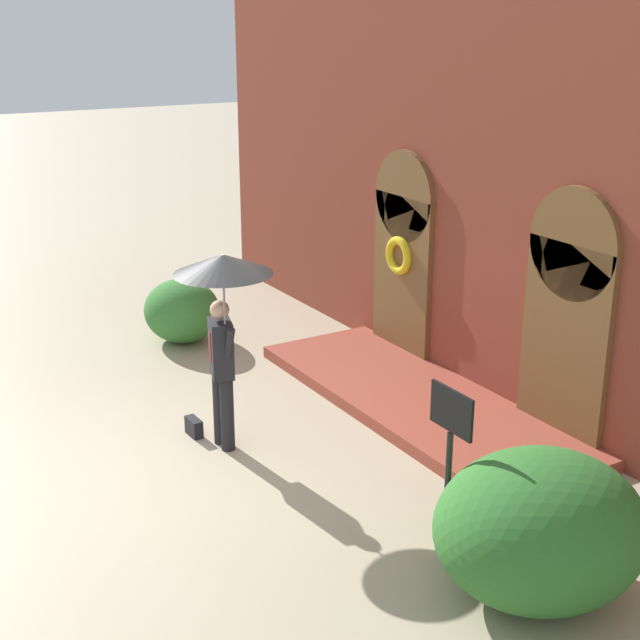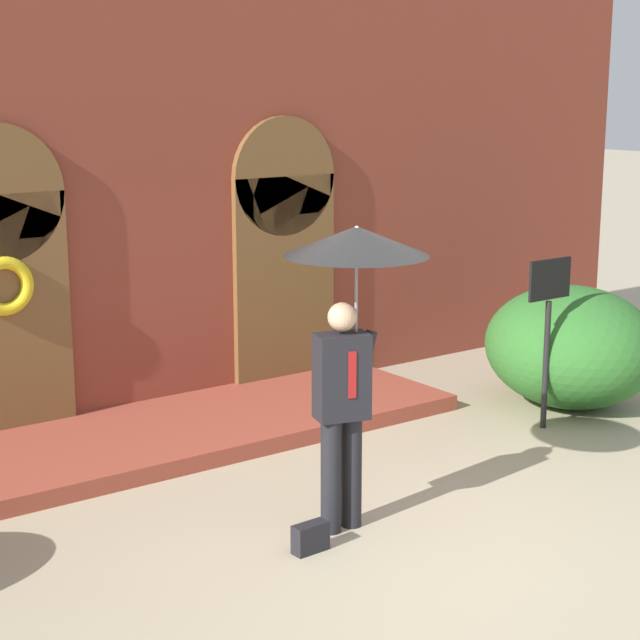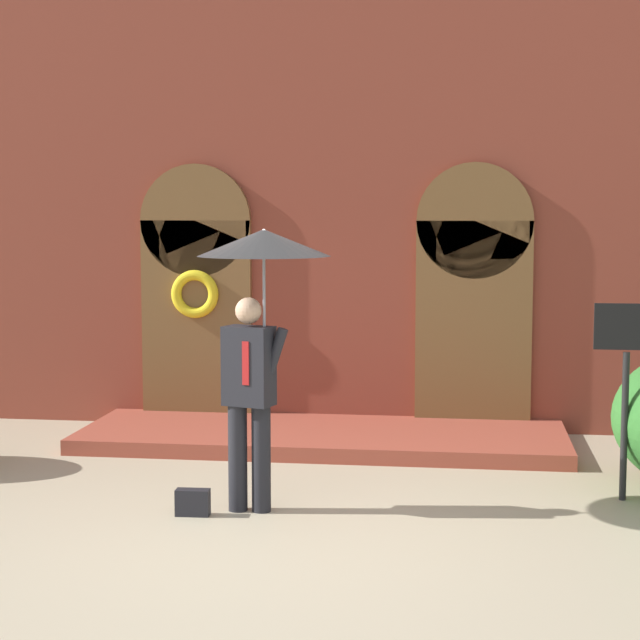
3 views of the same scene
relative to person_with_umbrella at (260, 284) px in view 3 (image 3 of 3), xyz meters
The scene contains 5 objects.
ground_plane 1.97m from the person_with_umbrella, 68.72° to the right, with size 80.00×80.00×0.00m, color tan.
building_facade 3.81m from the person_with_umbrella, 87.46° to the left, with size 14.00×2.30×5.60m.
person_with_umbrella is the anchor object (origin of this frame).
handbag 1.89m from the person_with_umbrella, 159.60° to the right, with size 0.28×0.12×0.22m, color black.
sign_post 3.24m from the person_with_umbrella, 14.24° to the left, with size 0.56×0.06×1.72m.
Camera 3 is at (1.51, -8.17, 2.51)m, focal length 60.00 mm.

